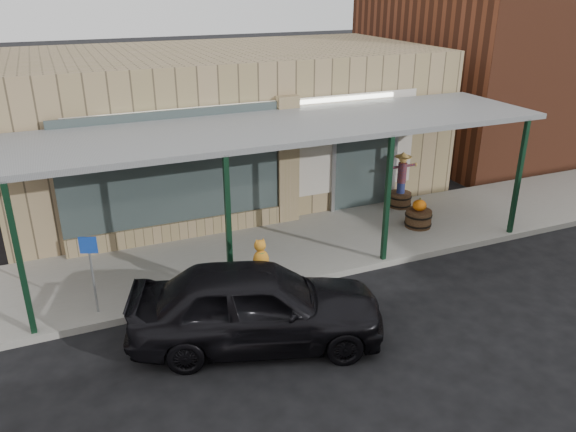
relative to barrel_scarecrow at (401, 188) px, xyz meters
name	(u,v)px	position (x,y,z in m)	size (l,w,h in m)	color
ground	(361,333)	(-3.94, -4.71, -0.68)	(120.00, 120.00, 0.00)	black
sidewalk	(285,249)	(-3.94, -1.11, -0.60)	(40.00, 3.20, 0.15)	gray
storefront	(224,124)	(-3.94, 3.45, 1.41)	(12.00, 6.25, 4.20)	#977F5D
awning	(285,129)	(-3.94, -1.15, 2.33)	(12.00, 3.00, 3.04)	slate
block_buildings_near	(274,58)	(-1.93, 4.49, 3.09)	(61.00, 8.00, 8.00)	brown
barrel_scarecrow	(401,188)	(0.00, 0.00, 0.00)	(0.94, 0.75, 1.57)	brown
barrel_pumpkin	(418,216)	(-0.35, -1.36, -0.25)	(0.66, 0.66, 0.78)	brown
handicap_sign	(91,265)	(-8.32, -2.31, 0.48)	(0.31, 0.14, 1.57)	gray
parked_sedan	(257,305)	(-5.78, -4.19, 0.08)	(4.76, 3.07, 1.57)	black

